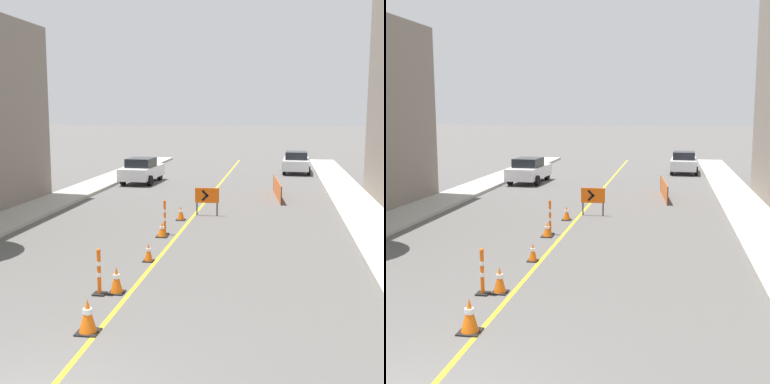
% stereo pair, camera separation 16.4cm
% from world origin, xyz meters
% --- Properties ---
extents(lane_stripe, '(0.12, 42.30, 0.01)m').
position_xyz_m(lane_stripe, '(0.00, 21.15, 0.00)').
color(lane_stripe, gold).
rests_on(lane_stripe, ground_plane).
extents(sidewalk_left, '(2.13, 42.30, 0.16)m').
position_xyz_m(sidewalk_left, '(-7.34, 21.15, 0.08)').
color(sidewalk_left, '#ADA89E').
rests_on(sidewalk_left, ground_plane).
extents(sidewalk_right, '(2.13, 42.30, 0.16)m').
position_xyz_m(sidewalk_right, '(7.34, 21.15, 0.08)').
color(sidewalk_right, '#ADA89E').
rests_on(sidewalk_right, ground_plane).
extents(traffic_cone_nearest, '(0.47, 0.47, 0.74)m').
position_xyz_m(traffic_cone_nearest, '(-0.19, 3.31, 0.37)').
color(traffic_cone_nearest, black).
rests_on(traffic_cone_nearest, ground_plane).
extents(traffic_cone_second, '(0.39, 0.39, 0.69)m').
position_xyz_m(traffic_cone_second, '(-0.33, 5.76, 0.34)').
color(traffic_cone_second, black).
rests_on(traffic_cone_second, ground_plane).
extents(traffic_cone_third, '(0.33, 0.33, 0.57)m').
position_xyz_m(traffic_cone_third, '(-0.23, 8.68, 0.28)').
color(traffic_cone_third, black).
rests_on(traffic_cone_third, ground_plane).
extents(traffic_cone_fourth, '(0.42, 0.42, 0.53)m').
position_xyz_m(traffic_cone_fourth, '(-0.51, 11.88, 0.26)').
color(traffic_cone_fourth, black).
rests_on(traffic_cone_fourth, ground_plane).
extents(traffic_cone_fifth, '(0.39, 0.39, 0.60)m').
position_xyz_m(traffic_cone_fifth, '(-0.38, 14.92, 0.29)').
color(traffic_cone_fifth, black).
rests_on(traffic_cone_fifth, ground_plane).
extents(delineator_post_front, '(0.32, 0.32, 1.19)m').
position_xyz_m(delineator_post_front, '(-0.72, 5.59, 0.51)').
color(delineator_post_front, black).
rests_on(delineator_post_front, ground_plane).
extents(delineator_post_rear, '(0.29, 0.29, 1.31)m').
position_xyz_m(delineator_post_rear, '(-0.49, 12.26, 0.57)').
color(delineator_post_rear, black).
rests_on(delineator_post_rear, ground_plane).
extents(arrow_barricade_primary, '(1.05, 0.10, 1.22)m').
position_xyz_m(arrow_barricade_primary, '(0.57, 16.08, 0.85)').
color(arrow_barricade_primary, '#EF560C').
rests_on(arrow_barricade_primary, ground_plane).
extents(safety_mesh_fence, '(0.47, 4.80, 0.92)m').
position_xyz_m(safety_mesh_fence, '(3.58, 21.50, 0.46)').
color(safety_mesh_fence, '#EF560C').
rests_on(safety_mesh_fence, ground_plane).
extents(parked_car_curb_near, '(2.04, 4.39, 1.59)m').
position_xyz_m(parked_car_curb_near, '(-4.96, 25.94, 0.80)').
color(parked_car_curb_near, silver).
rests_on(parked_car_curb_near, ground_plane).
extents(parked_car_curb_mid, '(1.95, 4.36, 1.59)m').
position_xyz_m(parked_car_curb_mid, '(4.85, 32.86, 0.80)').
color(parked_car_curb_mid, silver).
rests_on(parked_car_curb_mid, ground_plane).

